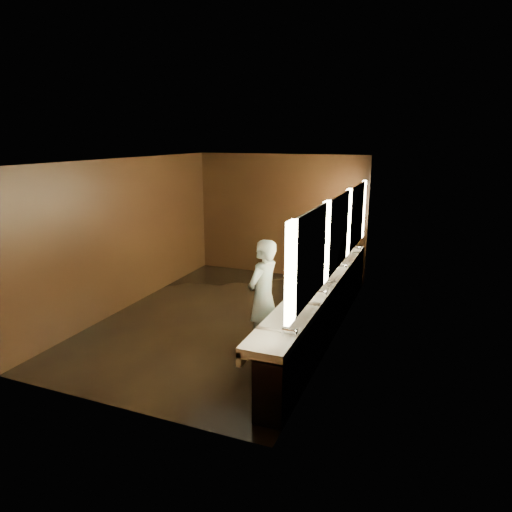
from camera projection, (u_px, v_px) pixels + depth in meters
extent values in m
plane|color=black|center=(225.00, 318.00, 8.21)|extent=(6.00, 6.00, 0.00)
cube|color=#2D2D2B|center=(222.00, 160.00, 7.50)|extent=(4.00, 6.00, 0.02)
cube|color=black|center=(280.00, 216.00, 10.55)|extent=(4.00, 0.02, 2.80)
cube|color=black|center=(108.00, 298.00, 5.16)|extent=(4.00, 0.02, 2.80)
cube|color=black|center=(128.00, 234.00, 8.58)|extent=(0.02, 6.00, 2.80)
cube|color=black|center=(339.00, 254.00, 7.13)|extent=(0.02, 6.00, 2.80)
cube|color=black|center=(325.00, 311.00, 7.45)|extent=(0.36, 5.40, 0.81)
cube|color=white|center=(320.00, 285.00, 7.37)|extent=(0.55, 5.40, 0.12)
cube|color=white|center=(305.00, 288.00, 7.48)|extent=(0.06, 5.40, 0.18)
cylinder|color=silver|center=(289.00, 331.00, 5.29)|extent=(0.18, 0.04, 0.04)
cylinder|color=silver|center=(320.00, 292.00, 6.61)|extent=(0.18, 0.04, 0.04)
cylinder|color=silver|center=(341.00, 266.00, 7.93)|extent=(0.18, 0.04, 0.04)
cylinder|color=silver|center=(356.00, 248.00, 9.24)|extent=(0.18, 0.04, 0.04)
cube|color=#FFEEB6|center=(290.00, 273.00, 4.90)|extent=(0.06, 0.22, 1.15)
cube|color=white|center=(311.00, 256.00, 5.61)|extent=(0.03, 1.32, 1.15)
cube|color=#FFEEB6|center=(325.00, 242.00, 6.34)|extent=(0.06, 0.23, 1.15)
cube|color=white|center=(339.00, 232.00, 7.05)|extent=(0.03, 1.32, 1.15)
cube|color=#FFEEB6|center=(348.00, 223.00, 7.77)|extent=(0.06, 0.23, 1.15)
cube|color=white|center=(357.00, 215.00, 8.48)|extent=(0.03, 1.32, 1.15)
cube|color=#FFEEB6|center=(363.00, 209.00, 9.21)|extent=(0.06, 0.22, 1.15)
imported|color=#97D9E1|center=(263.00, 296.00, 6.82)|extent=(0.55, 0.71, 1.73)
cylinder|color=black|center=(279.00, 358.00, 6.17)|extent=(0.37, 0.37, 0.53)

